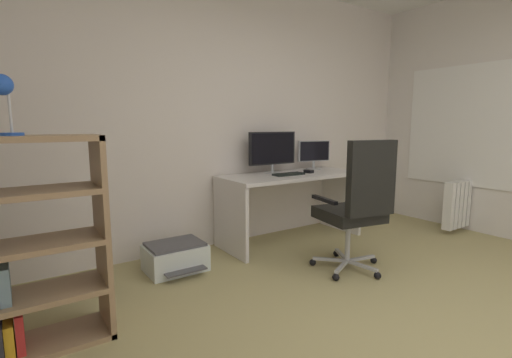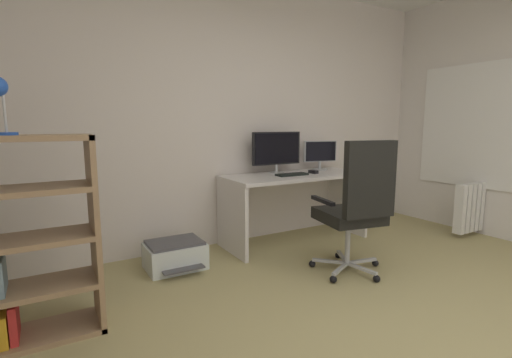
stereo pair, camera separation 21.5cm
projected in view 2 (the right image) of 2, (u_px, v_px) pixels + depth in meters
name	position (u px, v px, depth m)	size (l,w,h in m)	color
wall_back	(231.00, 114.00, 3.89)	(5.18, 0.10, 2.75)	silver
window_pane	(488.00, 126.00, 4.12)	(0.01, 1.51, 1.33)	white
window_frame	(488.00, 126.00, 4.12)	(0.02, 1.59, 1.41)	white
desk	(295.00, 191.00, 3.95)	(1.57, 0.65, 0.74)	silver
monitor_main	(277.00, 150.00, 3.94)	(0.58, 0.18, 0.44)	#B2B5B7
monitor_secondary	(320.00, 153.00, 4.25)	(0.40, 0.18, 0.34)	#B2B5B7
keyboard	(292.00, 174.00, 3.81)	(0.34, 0.13, 0.02)	black
computer_mouse	(313.00, 172.00, 3.97)	(0.06, 0.10, 0.03)	black
office_chair	(357.00, 204.00, 3.02)	(0.63, 0.63, 1.14)	#B7BABC
printer	(175.00, 255.00, 3.25)	(0.50, 0.46, 0.25)	silver
radiator	(476.00, 206.00, 4.21)	(0.70, 0.10, 0.55)	white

